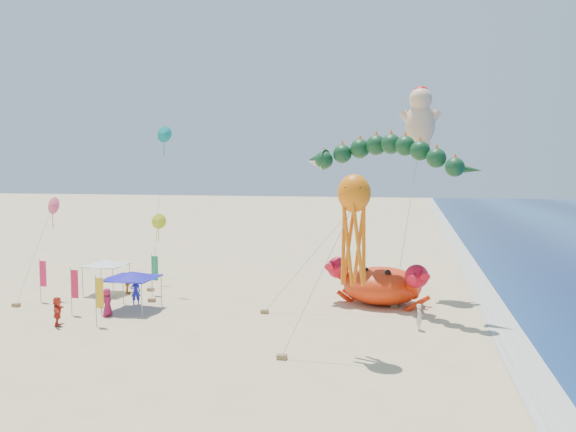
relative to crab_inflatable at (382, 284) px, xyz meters
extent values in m
plane|color=#D1B784|center=(-4.34, -4.64, -1.47)|extent=(320.00, 320.00, 0.00)
plane|color=silver|center=(7.66, -4.64, -1.46)|extent=(320.00, 320.00, 0.00)
ellipsoid|color=red|center=(0.00, 0.12, -0.13)|extent=(6.92, 6.36, 2.69)
sphere|color=red|center=(-3.01, -1.01, 1.07)|extent=(1.60, 1.60, 1.60)
sphere|color=black|center=(-0.85, -0.82, 1.07)|extent=(0.41, 0.41, 0.41)
sphere|color=red|center=(3.01, -1.01, 1.07)|extent=(1.60, 1.60, 1.60)
sphere|color=black|center=(0.85, -0.82, 1.07)|extent=(0.41, 0.41, 0.41)
cone|color=#0F371B|center=(-5.31, -1.21, 9.03)|extent=(1.66, 1.22, 1.36)
cylinder|color=#B2B2B2|center=(-3.67, -2.75, 3.52)|extent=(7.91, 3.13, 9.70)
cube|color=olive|center=(-7.60, -4.29, -1.34)|extent=(0.50, 0.35, 0.25)
ellipsoid|color=#F9C698|center=(2.49, 4.05, 11.62)|extent=(2.23, 1.84, 3.28)
sphere|color=#F9C698|center=(2.49, 3.85, 13.53)|extent=(1.71, 1.71, 1.71)
ellipsoid|color=red|center=(2.49, 3.95, 14.14)|extent=(1.11, 1.11, 0.78)
cylinder|color=#B2B2B2|center=(1.69, 1.72, 4.49)|extent=(1.65, 4.72, 11.64)
cube|color=olive|center=(0.89, -0.62, -1.34)|extent=(0.50, 0.35, 0.25)
ellipsoid|color=orange|center=(-0.91, -11.50, 7.02)|extent=(1.71, 1.54, 1.96)
cylinder|color=#B2B2B2|center=(-2.65, -12.23, 2.57)|extent=(3.52, 1.52, 7.79)
cube|color=olive|center=(-4.38, -12.96, -1.34)|extent=(0.50, 0.35, 0.25)
cylinder|color=gray|center=(-18.28, -6.84, -0.37)|extent=(0.06, 0.06, 2.20)
cylinder|color=gray|center=(-15.30, -6.84, -0.37)|extent=(0.06, 0.06, 2.20)
cylinder|color=gray|center=(-18.28, -3.87, -0.37)|extent=(0.06, 0.06, 2.20)
cylinder|color=gray|center=(-15.30, -3.87, -0.37)|extent=(0.06, 0.06, 2.20)
cube|color=#1612A4|center=(-16.79, -5.35, 0.77)|extent=(3.22, 3.22, 0.08)
cone|color=#1612A4|center=(-16.79, -5.35, 1.01)|extent=(3.54, 3.54, 0.45)
cylinder|color=gray|center=(-22.55, -2.31, -0.37)|extent=(0.06, 0.06, 2.20)
cylinder|color=gray|center=(-19.98, -2.31, -0.37)|extent=(0.06, 0.06, 2.20)
cylinder|color=gray|center=(-22.55, 0.26, -0.37)|extent=(0.06, 0.06, 2.20)
cylinder|color=gray|center=(-19.98, 0.26, -0.37)|extent=(0.06, 0.06, 2.20)
cube|color=silver|center=(-21.26, -1.02, 0.77)|extent=(2.81, 2.81, 0.08)
cone|color=silver|center=(-21.26, -1.02, 1.01)|extent=(3.09, 3.09, 0.45)
cylinder|color=gray|center=(-17.00, -9.53, 0.13)|extent=(0.05, 0.05, 3.20)
cube|color=gold|center=(-16.72, -9.53, 0.63)|extent=(0.50, 0.04, 1.90)
cylinder|color=gray|center=(-20.10, -7.43, 0.13)|extent=(0.05, 0.05, 3.20)
cube|color=#DE1B42|center=(-19.82, -7.43, 0.63)|extent=(0.50, 0.04, 1.90)
cylinder|color=gray|center=(-24.53, -4.62, 0.13)|extent=(0.05, 0.05, 3.20)
cube|color=#F31B55|center=(-24.25, -4.62, 0.63)|extent=(0.50, 0.04, 1.90)
cylinder|color=gray|center=(-17.54, -0.78, 0.13)|extent=(0.05, 0.05, 3.20)
cube|color=#19975B|center=(-17.26, -0.78, 0.63)|extent=(0.50, 0.04, 1.90)
imported|color=silver|center=(2.56, -6.17, -0.65)|extent=(0.42, 0.62, 1.63)
imported|color=#A91B46|center=(-17.60, -7.22, -0.53)|extent=(0.69, 0.98, 1.88)
imported|color=#2229C7|center=(-17.29, -3.88, -0.52)|extent=(0.83, 0.77, 1.90)
imported|color=red|center=(-19.43, -9.94, -0.56)|extent=(1.22, 1.75, 1.82)
imported|color=orange|center=(-19.59, -0.83, -0.62)|extent=(0.67, 1.07, 1.70)
cone|color=#0B7D78|center=(-17.13, 0.91, 11.01)|extent=(1.30, 0.51, 1.32)
cylinder|color=#B2B2B2|center=(-16.88, -0.59, 4.79)|extent=(0.55, 3.04, 12.24)
cube|color=olive|center=(-16.63, -2.09, -1.34)|extent=(0.50, 0.35, 0.25)
cone|color=#C4D417|center=(-18.95, 3.48, 3.86)|extent=(1.30, 0.51, 1.32)
cylinder|color=#B2B2B2|center=(-18.70, 1.98, 1.22)|extent=(0.55, 3.04, 5.10)
cube|color=olive|center=(-18.45, 0.48, -1.34)|extent=(0.50, 0.35, 0.25)
cone|color=#E34B70|center=(-24.40, -3.07, 5.54)|extent=(1.30, 0.51, 1.32)
cylinder|color=#B2B2B2|center=(-24.15, -4.57, 2.06)|extent=(0.55, 3.04, 6.78)
cube|color=olive|center=(-23.90, -6.07, -1.34)|extent=(0.50, 0.35, 0.25)
camera|label=1|loc=(1.98, -40.26, 8.25)|focal=35.00mm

